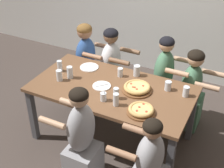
{
  "coord_description": "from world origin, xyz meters",
  "views": [
    {
      "loc": [
        1.33,
        -2.64,
        2.71
      ],
      "look_at": [
        0.0,
        0.0,
        0.81
      ],
      "focal_mm": 50.0,
      "sensor_mm": 36.0,
      "label": 1
    }
  ],
  "objects_px": {
    "drinking_glass_f": "(116,94)",
    "drinking_glass_h": "(70,72)",
    "drinking_glass_a": "(60,67)",
    "diner_far_left": "(86,64)",
    "diner_near_center": "(82,141)",
    "drinking_glass_i": "(137,71)",
    "diner_far_midright": "(163,83)",
    "diner_far_midleft": "(111,70)",
    "empty_plate_b": "(89,67)",
    "drinking_glass_c": "(186,92)",
    "pizza_board_second": "(137,88)",
    "drinking_glass_b": "(168,86)",
    "diner_far_right": "(191,92)",
    "pizza_board_main": "(141,110)",
    "cocktail_glass_blue": "(103,97)",
    "drinking_glass_d": "(59,76)",
    "drinking_glass_g": "(120,73)",
    "empty_plate_a": "(102,86)",
    "drinking_glass_e": "(116,100)"
  },
  "relations": [
    {
      "from": "drinking_glass_e",
      "to": "drinking_glass_b",
      "type": "bearing_deg",
      "value": 52.94
    },
    {
      "from": "diner_far_midright",
      "to": "drinking_glass_i",
      "type": "bearing_deg",
      "value": -36.29
    },
    {
      "from": "diner_far_midright",
      "to": "diner_far_midleft",
      "type": "xyz_separation_m",
      "value": [
        -0.76,
        -0.0,
        -0.01
      ]
    },
    {
      "from": "drinking_glass_h",
      "to": "drinking_glass_d",
      "type": "bearing_deg",
      "value": -128.44
    },
    {
      "from": "diner_far_left",
      "to": "drinking_glass_h",
      "type": "bearing_deg",
      "value": 17.03
    },
    {
      "from": "drinking_glass_f",
      "to": "drinking_glass_h",
      "type": "height_order",
      "value": "drinking_glass_h"
    },
    {
      "from": "drinking_glass_b",
      "to": "pizza_board_second",
      "type": "bearing_deg",
      "value": -151.23
    },
    {
      "from": "drinking_glass_b",
      "to": "drinking_glass_f",
      "type": "bearing_deg",
      "value": -137.4
    },
    {
      "from": "pizza_board_main",
      "to": "drinking_glass_h",
      "type": "relative_size",
      "value": 1.96
    },
    {
      "from": "diner_far_right",
      "to": "pizza_board_main",
      "type": "bearing_deg",
      "value": -16.22
    },
    {
      "from": "drinking_glass_d",
      "to": "drinking_glass_e",
      "type": "relative_size",
      "value": 0.93
    },
    {
      "from": "drinking_glass_d",
      "to": "drinking_glass_f",
      "type": "relative_size",
      "value": 1.02
    },
    {
      "from": "drinking_glass_c",
      "to": "drinking_glass_i",
      "type": "height_order",
      "value": "drinking_glass_i"
    },
    {
      "from": "pizza_board_main",
      "to": "empty_plate_b",
      "type": "relative_size",
      "value": 1.25
    },
    {
      "from": "drinking_glass_h",
      "to": "drinking_glass_i",
      "type": "xyz_separation_m",
      "value": [
        0.69,
        0.4,
        -0.01
      ]
    },
    {
      "from": "drinking_glass_d",
      "to": "drinking_glass_h",
      "type": "bearing_deg",
      "value": 51.56
    },
    {
      "from": "drinking_glass_a",
      "to": "drinking_glass_b",
      "type": "distance_m",
      "value": 1.33
    },
    {
      "from": "empty_plate_b",
      "to": "drinking_glass_a",
      "type": "height_order",
      "value": "drinking_glass_a"
    },
    {
      "from": "drinking_glass_g",
      "to": "diner_far_midleft",
      "type": "height_order",
      "value": "diner_far_midleft"
    },
    {
      "from": "empty_plate_a",
      "to": "drinking_glass_h",
      "type": "relative_size",
      "value": 1.41
    },
    {
      "from": "empty_plate_a",
      "to": "drinking_glass_h",
      "type": "bearing_deg",
      "value": -179.68
    },
    {
      "from": "empty_plate_b",
      "to": "diner_far_midleft",
      "type": "height_order",
      "value": "diner_far_midleft"
    },
    {
      "from": "pizza_board_second",
      "to": "drinking_glass_h",
      "type": "distance_m",
      "value": 0.82
    },
    {
      "from": "pizza_board_second",
      "to": "drinking_glass_f",
      "type": "relative_size",
      "value": 2.62
    },
    {
      "from": "diner_far_midright",
      "to": "diner_far_midleft",
      "type": "distance_m",
      "value": 0.76
    },
    {
      "from": "drinking_glass_h",
      "to": "cocktail_glass_blue",
      "type": "bearing_deg",
      "value": -21.97
    },
    {
      "from": "drinking_glass_a",
      "to": "diner_far_midright",
      "type": "height_order",
      "value": "diner_far_midright"
    },
    {
      "from": "drinking_glass_i",
      "to": "diner_far_midright",
      "type": "height_order",
      "value": "diner_far_midright"
    },
    {
      "from": "pizza_board_second",
      "to": "drinking_glass_d",
      "type": "bearing_deg",
      "value": -166.93
    },
    {
      "from": "diner_far_left",
      "to": "diner_near_center",
      "type": "height_order",
      "value": "diner_near_center"
    },
    {
      "from": "drinking_glass_f",
      "to": "drinking_glass_a",
      "type": "bearing_deg",
      "value": 166.11
    },
    {
      "from": "diner_far_right",
      "to": "pizza_board_second",
      "type": "bearing_deg",
      "value": -37.41
    },
    {
      "from": "drinking_glass_b",
      "to": "drinking_glass_h",
      "type": "relative_size",
      "value": 0.73
    },
    {
      "from": "drinking_glass_i",
      "to": "diner_far_left",
      "type": "distance_m",
      "value": 1.01
    },
    {
      "from": "drinking_glass_a",
      "to": "empty_plate_b",
      "type": "bearing_deg",
      "value": 39.87
    },
    {
      "from": "pizza_board_second",
      "to": "drinking_glass_b",
      "type": "relative_size",
      "value": 3.13
    },
    {
      "from": "empty_plate_a",
      "to": "drinking_glass_d",
      "type": "relative_size",
      "value": 1.58
    },
    {
      "from": "diner_far_midright",
      "to": "diner_far_midleft",
      "type": "bearing_deg",
      "value": -90.0
    },
    {
      "from": "diner_far_midleft",
      "to": "pizza_board_main",
      "type": "bearing_deg",
      "value": 40.35
    },
    {
      "from": "drinking_glass_g",
      "to": "diner_far_midright",
      "type": "bearing_deg",
      "value": 46.34
    },
    {
      "from": "drinking_glass_c",
      "to": "drinking_glass_g",
      "type": "height_order",
      "value": "drinking_glass_c"
    },
    {
      "from": "diner_far_midleft",
      "to": "drinking_glass_f",
      "type": "bearing_deg",
      "value": 29.84
    },
    {
      "from": "pizza_board_second",
      "to": "diner_far_midleft",
      "type": "xyz_separation_m",
      "value": [
        -0.64,
        0.63,
        -0.26
      ]
    },
    {
      "from": "diner_far_midright",
      "to": "drinking_glass_g",
      "type": "bearing_deg",
      "value": -43.66
    },
    {
      "from": "cocktail_glass_blue",
      "to": "drinking_glass_f",
      "type": "height_order",
      "value": "drinking_glass_f"
    },
    {
      "from": "cocktail_glass_blue",
      "to": "drinking_glass_d",
      "type": "xyz_separation_m",
      "value": [
        -0.65,
        0.13,
        0.02
      ]
    },
    {
      "from": "drinking_glass_h",
      "to": "diner_near_center",
      "type": "xyz_separation_m",
      "value": [
        0.55,
        -0.67,
        -0.3
      ]
    },
    {
      "from": "drinking_glass_h",
      "to": "diner_far_midright",
      "type": "bearing_deg",
      "value": 38.29
    },
    {
      "from": "empty_plate_a",
      "to": "diner_far_midright",
      "type": "xyz_separation_m",
      "value": [
        0.51,
        0.73,
        -0.23
      ]
    },
    {
      "from": "diner_far_right",
      "to": "empty_plate_a",
      "type": "bearing_deg",
      "value": -50.04
    }
  ]
}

